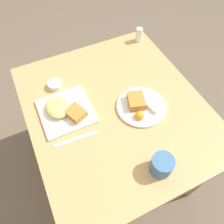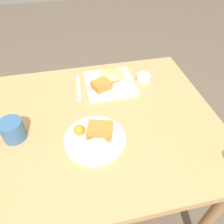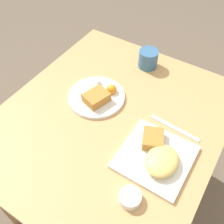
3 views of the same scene
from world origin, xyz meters
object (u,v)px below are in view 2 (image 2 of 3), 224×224
at_px(plate_oval_far, 95,137).
at_px(butter_knife, 78,88).
at_px(coffee_mug, 13,130).
at_px(plate_square_near, 110,80).
at_px(sauce_ramekin, 143,78).

height_order(plate_oval_far, butter_knife, plate_oval_far).
height_order(butter_knife, coffee_mug, coffee_mug).
xyz_separation_m(butter_knife, coffee_mug, (0.28, 0.26, 0.04)).
height_order(plate_oval_far, coffee_mug, coffee_mug).
bearing_deg(coffee_mug, plate_oval_far, 165.05).
bearing_deg(butter_knife, coffee_mug, -42.61).
bearing_deg(plate_square_near, butter_knife, 0.33).
bearing_deg(butter_knife, plate_oval_far, 8.67).
bearing_deg(plate_oval_far, sauce_ramekin, -132.49).
bearing_deg(sauce_ramekin, butter_knife, -1.14).
distance_m(sauce_ramekin, butter_knife, 0.34).
bearing_deg(butter_knife, sauce_ramekin, 92.82).
xyz_separation_m(sauce_ramekin, butter_knife, (0.34, -0.01, -0.01)).
relative_size(plate_square_near, coffee_mug, 2.70).
relative_size(plate_square_near, plate_oval_far, 1.01).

